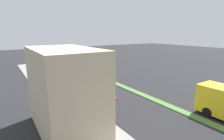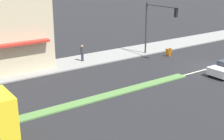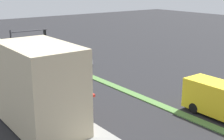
# 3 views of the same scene
# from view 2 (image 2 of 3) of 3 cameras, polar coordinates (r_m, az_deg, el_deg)

# --- Properties ---
(ground_plane) EXTENTS (160.00, 160.00, 0.00)m
(ground_plane) POSITION_cam_2_polar(r_m,az_deg,el_deg) (20.57, -14.97, -8.36)
(ground_plane) COLOR #232326
(lane_marking_center) EXTENTS (0.16, 60.00, 0.01)m
(lane_marking_center) POSITION_cam_2_polar(r_m,az_deg,el_deg) (31.05, 17.64, 0.37)
(lane_marking_center) COLOR beige
(lane_marking_center) RESTS_ON ground
(building_corner_store) EXTENTS (5.02, 7.50, 6.46)m
(building_corner_store) POSITION_cam_2_polar(r_m,az_deg,el_deg) (29.74, -18.92, 6.17)
(building_corner_store) COLOR #C6B793
(building_corner_store) RESTS_ON sidewalk_right
(traffic_signal_main) EXTENTS (4.59, 0.34, 5.60)m
(traffic_signal_main) POSITION_cam_2_polar(r_m,az_deg,el_deg) (32.97, 7.98, 8.98)
(traffic_signal_main) COLOR #333338
(traffic_signal_main) RESTS_ON sidewalk_right
(pedestrian) EXTENTS (0.34, 0.34, 1.63)m
(pedestrian) POSITION_cam_2_polar(r_m,az_deg,el_deg) (31.40, -5.46, 3.19)
(pedestrian) COLOR #282D42
(pedestrian) RESTS_ON sidewalk_right
(warning_aframe_sign) EXTENTS (0.45, 0.53, 0.84)m
(warning_aframe_sign) POSITION_cam_2_polar(r_m,az_deg,el_deg) (34.17, 10.30, 3.22)
(warning_aframe_sign) COLOR orange
(warning_aframe_sign) RESTS_ON ground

